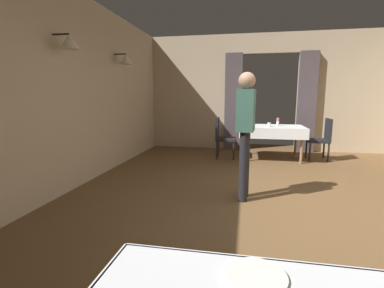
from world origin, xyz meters
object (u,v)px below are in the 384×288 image
Objects in this scene: person_waiter_by_doorway at (246,126)px; dining_table_mid at (272,130)px; flower_vase_mid at (278,122)px; chair_mid_left at (222,136)px; glass_mid_b at (269,125)px; chair_mid_right at (322,137)px; plate_near_b at (256,276)px.

dining_table_mid is at bearing 78.05° from person_waiter_by_doorway.
person_waiter_by_doorway reaches higher than flower_vase_mid.
chair_mid_left is 0.54× the size of person_waiter_by_doorway.
flower_vase_mid is 0.29m from glass_mid_b.
chair_mid_left is at bearing -175.38° from chair_mid_right.
glass_mid_b is at bearing 78.82° from person_waiter_by_doorway.
chair_mid_left is 5.52m from plate_near_b.
glass_mid_b is at bearing -113.21° from dining_table_mid.
dining_table_mid is 5.60m from plate_near_b.
chair_mid_right is at bearing 12.25° from glass_mid_b.
plate_near_b is at bearing -105.93° from chair_mid_right.
chair_mid_right is at bearing 4.62° from chair_mid_left.
dining_table_mid is 14.76× the size of glass_mid_b.
flower_vase_mid is 0.11× the size of person_waiter_by_doorway.
chair_mid_right is 1.23m from glass_mid_b.
chair_mid_right is 3.31m from person_waiter_by_doorway.
glass_mid_b is at bearing -167.75° from chair_mid_right.
chair_mid_left is at bearing -173.84° from flower_vase_mid.
dining_table_mid is 0.83× the size of person_waiter_by_doorway.
glass_mid_b is 0.06× the size of person_waiter_by_doorway.
plate_near_b is (0.58, -5.48, 0.24)m from chair_mid_left.
chair_mid_left is 2.73m from person_waiter_by_doorway.
dining_table_mid is 1.53× the size of chair_mid_left.
dining_table_mid is at bearing 84.68° from plate_near_b.
chair_mid_right reaches higher than plate_near_b.
glass_mid_b is (-0.07, -0.16, 0.13)m from dining_table_mid.
person_waiter_by_doorway is (-0.71, -2.77, 0.17)m from flower_vase_mid.
flower_vase_mid is 2.86m from person_waiter_by_doorway.
person_waiter_by_doorway is at bearing -120.75° from chair_mid_right.
person_waiter_by_doorway is (-1.67, -2.81, 0.51)m from chair_mid_right.
plate_near_b is 2.39× the size of glass_mid_b.
chair_mid_left is 4.04× the size of plate_near_b.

